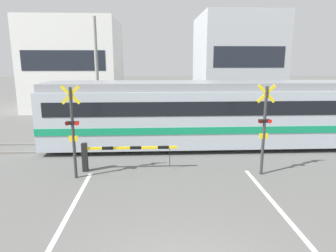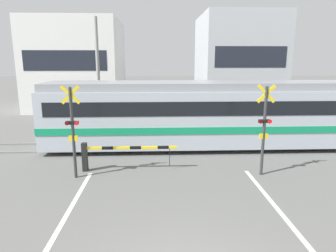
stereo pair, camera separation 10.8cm
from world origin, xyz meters
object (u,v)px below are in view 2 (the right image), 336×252
at_px(commuter_train, 248,112).
at_px(pedestrian, 164,110).
at_px(crossing_signal_right, 264,126).
at_px(crossing_barrier_far, 204,120).
at_px(crossing_signal_left, 73,128).
at_px(crossing_barrier_near, 108,153).

bearing_deg(commuter_train, pedestrian, 127.98).
bearing_deg(commuter_train, crossing_signal_right, -98.75).
bearing_deg(crossing_signal_right, crossing_barrier_far, 99.21).
relative_size(crossing_barrier_far, crossing_signal_left, 1.08).
distance_m(crossing_signal_right, pedestrian, 9.64).
height_order(crossing_barrier_far, pedestrian, pedestrian).
height_order(crossing_signal_left, crossing_signal_right, same).
height_order(crossing_barrier_near, crossing_signal_right, crossing_signal_right).
xyz_separation_m(crossing_barrier_near, pedestrian, (2.42, 8.31, 0.31)).
height_order(commuter_train, pedestrian, commuter_train).
bearing_deg(crossing_barrier_far, pedestrian, 137.40).
bearing_deg(commuter_train, crossing_barrier_far, 119.51).
relative_size(crossing_barrier_far, crossing_signal_right, 1.08).
xyz_separation_m(crossing_barrier_far, pedestrian, (-2.30, 2.11, 0.31)).
bearing_deg(pedestrian, commuter_train, -52.02).
distance_m(crossing_barrier_near, crossing_signal_right, 5.98).
bearing_deg(pedestrian, crossing_signal_left, -111.50).
height_order(crossing_signal_left, pedestrian, crossing_signal_left).
relative_size(commuter_train, crossing_signal_right, 5.80).
height_order(commuter_train, crossing_barrier_far, commuter_train).
xyz_separation_m(crossing_barrier_near, crossing_barrier_far, (4.72, 6.20, 0.00)).
distance_m(crossing_barrier_near, pedestrian, 8.66).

